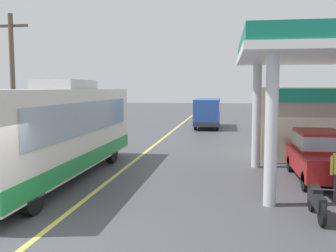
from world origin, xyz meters
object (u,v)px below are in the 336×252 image
coach_bus_main (56,133)px  motorcycle_parked_forecourt (317,201)px  car_at_pump (319,153)px  pedestrian_by_shop (271,143)px  minibus_opposing_lane (208,110)px

coach_bus_main → motorcycle_parked_forecourt: size_ratio=6.13×
car_at_pump → motorcycle_parked_forecourt: (-1.01, -4.28, -0.57)m
pedestrian_by_shop → motorcycle_parked_forecourt: bearing=-87.2°
car_at_pump → pedestrian_by_shop: car_at_pump is taller
pedestrian_by_shop → car_at_pump: bearing=-65.3°
motorcycle_parked_forecourt → pedestrian_by_shop: (-0.35, 7.24, 0.49)m
motorcycle_parked_forecourt → pedestrian_by_shop: 7.27m
coach_bus_main → pedestrian_by_shop: (8.19, 4.23, -0.79)m
car_at_pump → motorcycle_parked_forecourt: size_ratio=2.33×
minibus_opposing_lane → pedestrian_by_shop: size_ratio=3.69×
coach_bus_main → car_at_pump: bearing=7.6°
pedestrian_by_shop → minibus_opposing_lane: bearing=103.1°
minibus_opposing_lane → car_at_pump: bearing=-74.9°
minibus_opposing_lane → motorcycle_parked_forecourt: (3.94, -22.66, -1.03)m
motorcycle_parked_forecourt → pedestrian_by_shop: pedestrian_by_shop is taller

